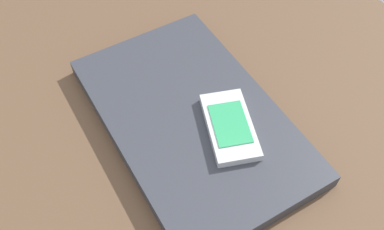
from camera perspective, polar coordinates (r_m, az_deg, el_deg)
The scene contains 3 objects.
desk_surface at distance 56.16cm, azimuth 6.37°, elevation -7.80°, with size 120.00×80.00×3.00cm, color brown.
laptop_closed at distance 57.31cm, azimuth 0.00°, elevation -0.52°, with size 34.01×21.03×2.26cm, color #33353D.
cell_phone_on_laptop at distance 54.70cm, azimuth 5.03°, elevation -1.48°, with size 12.01×9.19×1.29cm.
Camera 1 is at (-19.11, 19.93, 50.41)cm, focal length 40.19 mm.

